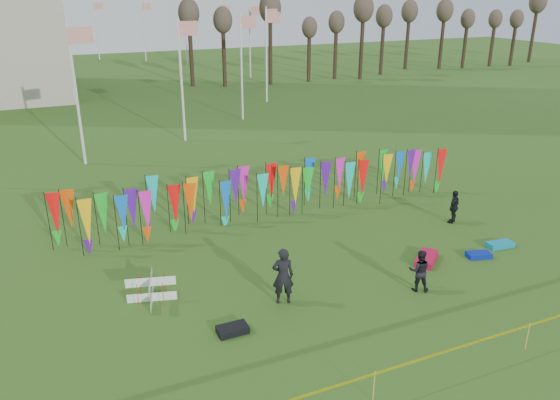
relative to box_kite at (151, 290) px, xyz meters
name	(u,v)px	position (x,y,z in m)	size (l,w,h in m)	color
ground	(380,324)	(6.21, -4.14, -0.46)	(160.00, 160.00, 0.00)	#2D5016
banner_row	(272,187)	(6.49, 5.07, 0.94)	(18.64, 0.64, 2.28)	black
caution_tape_near	(434,356)	(5.99, -6.91, 0.32)	(26.00, 0.02, 0.90)	#F1F205
tree_line	(404,20)	(38.21, 39.86, 5.71)	(53.92, 1.92, 7.84)	#382C1C
box_kite	(151,290)	(0.00, 0.00, 0.00)	(0.83, 0.83, 0.92)	red
person_left	(283,276)	(3.97, -1.77, 0.52)	(0.72, 0.52, 1.97)	black
person_mid	(419,271)	(8.54, -2.92, 0.29)	(0.73, 0.45, 1.50)	black
person_right	(454,207)	(13.54, 1.20, 0.29)	(0.88, 0.50, 1.51)	black
kite_bag_blue	(479,255)	(12.22, -1.88, -0.36)	(0.92, 0.48, 0.19)	#0A21A8
kite_bag_red	(426,258)	(10.14, -1.35, -0.33)	(1.37, 0.63, 0.25)	#C10C39
kite_bag_black	(233,330)	(1.87, -2.73, -0.35)	(0.93, 0.54, 0.22)	black
kite_bag_teal	(500,245)	(13.65, -1.52, -0.36)	(1.05, 0.50, 0.20)	#0D8DBA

